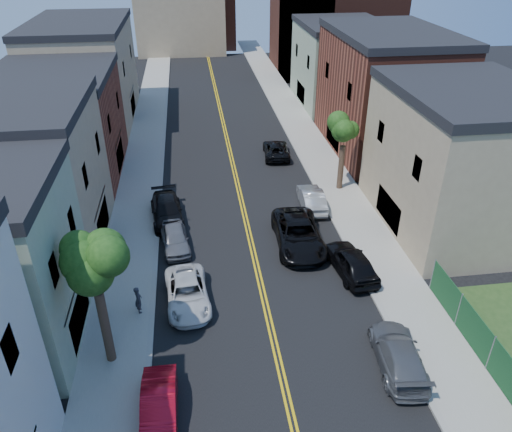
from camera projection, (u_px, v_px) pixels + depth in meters
name	position (u px, v px, depth m)	size (l,w,h in m)	color
sidewalk_left	(144.00, 150.00, 45.89)	(3.20, 100.00, 0.15)	gray
sidewalk_right	(310.00, 142.00, 47.74)	(3.20, 100.00, 0.15)	gray
curb_left	(163.00, 149.00, 46.10)	(0.30, 100.00, 0.15)	gray
curb_right	(292.00, 143.00, 47.53)	(0.30, 100.00, 0.15)	gray
bldg_left_tan_near	(20.00, 183.00, 30.11)	(9.00, 10.00, 9.00)	#998466
bldg_left_brick	(59.00, 128.00, 39.78)	(9.00, 12.00, 8.00)	brown
bldg_left_tan_far	(85.00, 75.00, 51.38)	(9.00, 16.00, 9.50)	#998466
bldg_right_tan	(460.00, 164.00, 32.53)	(9.00, 12.00, 9.00)	#998466
bldg_right_brick	(385.00, 95.00, 44.25)	(9.00, 14.00, 10.00)	brown
bldg_right_palegrn	(340.00, 66.00, 56.61)	(9.00, 12.00, 8.50)	gray
church	(328.00, 18.00, 68.27)	(16.20, 14.20, 22.60)	#4C2319
backdrop_left	(180.00, 14.00, 79.30)	(14.00, 8.00, 12.00)	#998466
backdrop_center	(204.00, 16.00, 83.69)	(10.00, 8.00, 10.00)	brown
fence_right	(509.00, 379.00, 21.31)	(0.04, 15.00, 1.90)	#143F1E
tree_left_mid	(90.00, 246.00, 20.37)	(5.20, 5.20, 9.29)	#35281A
tree_right_far	(346.00, 120.00, 36.32)	(4.40, 4.40, 8.03)	#35281A
red_sedan	(159.00, 407.00, 20.54)	(1.46, 4.18, 1.38)	#B30B1D
white_pickup	(187.00, 293.00, 26.99)	(2.27, 4.93, 1.37)	silver
grey_car_left	(175.00, 238.00, 31.71)	(1.66, 4.12, 1.40)	slate
black_car_left	(167.00, 211.00, 34.74)	(2.10, 5.18, 1.50)	black
grey_car_right	(398.00, 354.00, 23.06)	(2.00, 4.93, 1.43)	#53555A
black_car_right	(351.00, 262.00, 29.31)	(1.92, 4.78, 1.63)	black
silver_car_right	(312.00, 199.00, 36.31)	(1.57, 4.50, 1.48)	#A3A6AA
dark_car_right_far	(276.00, 150.00, 44.56)	(2.17, 4.71, 1.31)	black
black_suv_lane	(298.00, 234.00, 31.85)	(2.89, 6.26, 1.74)	black
pedestrian_left	(138.00, 300.00, 26.11)	(0.58, 0.38, 1.59)	#292830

